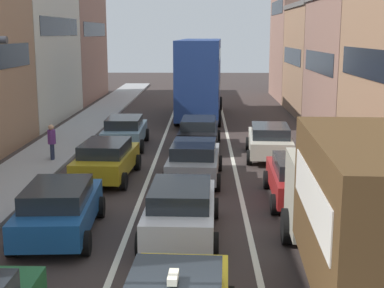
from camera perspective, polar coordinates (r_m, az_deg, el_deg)
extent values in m
cube|color=#A4A4A4|center=(28.68, -13.15, 0.23)|extent=(2.60, 64.00, 0.14)
cube|color=silver|center=(27.87, -3.14, 0.06)|extent=(0.16, 60.00, 0.01)
cube|color=silver|center=(27.82, 3.86, 0.03)|extent=(0.16, 60.00, 0.01)
cube|color=beige|center=(36.90, -18.75, 10.58)|extent=(7.00, 10.90, 10.65)
cube|color=black|center=(35.87, -13.41, 11.71)|extent=(0.02, 8.80, 1.10)
cube|color=#936B5B|center=(47.40, -14.19, 10.77)|extent=(7.00, 10.90, 10.45)
cube|color=black|center=(46.61, -9.97, 11.58)|extent=(0.02, 8.80, 1.10)
cube|color=#936B5B|center=(47.81, 13.01, 12.76)|extent=(7.00, 8.70, 13.66)
cube|color=black|center=(47.27, 8.75, 13.76)|extent=(0.02, 7.04, 1.10)
cube|color=#9E7556|center=(39.26, 15.39, 8.22)|extent=(7.00, 8.70, 7.13)
cube|color=black|center=(38.54, 10.28, 8.92)|extent=(0.02, 7.04, 1.10)
cube|color=#66605B|center=(39.25, 15.68, 13.64)|extent=(7.20, 8.70, 0.30)
cube|color=black|center=(29.89, 12.90, 8.24)|extent=(0.02, 7.04, 1.10)
cube|color=black|center=(21.33, 17.66, 7.91)|extent=(0.02, 7.04, 1.10)
cube|color=#B7B29E|center=(14.72, 14.67, -4.98)|extent=(2.51, 2.51, 1.90)
cube|color=black|center=(15.77, 13.95, -2.42)|extent=(2.02, 0.13, 0.70)
cube|color=#51381E|center=(11.00, 18.42, -6.72)|extent=(2.66, 5.55, 2.80)
cube|color=white|center=(10.67, 12.16, -5.35)|extent=(0.24, 4.48, 0.90)
cylinder|color=black|center=(14.91, 9.85, -8.39)|extent=(0.35, 0.97, 0.96)
cylinder|color=black|center=(15.35, 18.89, -8.28)|extent=(0.35, 0.97, 0.96)
cube|color=#F2EACC|center=(9.21, -1.97, -13.59)|extent=(0.18, 0.45, 0.12)
cube|color=silver|center=(15.22, -1.14, -7.05)|extent=(1.90, 4.34, 0.70)
cube|color=#1E2328|center=(14.86, -1.19, -5.25)|extent=(1.64, 2.44, 0.52)
cylinder|color=black|center=(16.79, -3.96, -6.54)|extent=(0.23, 0.64, 0.64)
cylinder|color=black|center=(16.69, 2.37, -6.64)|extent=(0.23, 0.64, 0.64)
cylinder|color=black|center=(14.06, -5.32, -10.21)|extent=(0.23, 0.64, 0.64)
cylinder|color=black|center=(13.94, 2.32, -10.37)|extent=(0.23, 0.64, 0.64)
cube|color=#194C8C|center=(15.67, -13.50, -6.82)|extent=(2.04, 4.40, 0.70)
cube|color=#1E2328|center=(15.32, -13.74, -5.07)|extent=(1.72, 2.50, 0.52)
cylinder|color=black|center=(17.33, -15.50, -6.37)|extent=(0.26, 0.65, 0.64)
cylinder|color=black|center=(17.00, -9.42, -6.45)|extent=(0.26, 0.65, 0.64)
cylinder|color=black|center=(14.67, -18.14, -9.82)|extent=(0.26, 0.65, 0.64)
cylinder|color=black|center=(14.27, -10.91, -10.04)|extent=(0.26, 0.65, 0.64)
cube|color=gray|center=(20.83, 0.23, -1.95)|extent=(2.01, 4.38, 0.70)
cube|color=#1E2328|center=(20.51, 0.19, -0.56)|extent=(1.70, 2.48, 0.52)
cylinder|color=black|center=(22.41, -1.87, -1.92)|extent=(0.25, 0.65, 0.64)
cylinder|color=black|center=(22.29, 2.84, -2.00)|extent=(0.25, 0.65, 0.64)
cylinder|color=black|center=(19.59, -2.75, -3.89)|extent=(0.25, 0.65, 0.64)
cylinder|color=black|center=(19.46, 2.65, -3.99)|extent=(0.25, 0.65, 0.64)
cube|color=#B29319|center=(21.23, -8.79, -1.83)|extent=(2.02, 4.39, 0.70)
cube|color=#1E2328|center=(20.92, -8.96, -0.46)|extent=(1.71, 2.49, 0.52)
cylinder|color=black|center=(22.91, -10.20, -1.80)|extent=(0.25, 0.65, 0.64)
cylinder|color=black|center=(22.53, -5.66, -1.90)|extent=(0.25, 0.65, 0.64)
cylinder|color=black|center=(20.18, -12.24, -3.69)|extent=(0.25, 0.65, 0.64)
cylinder|color=black|center=(19.74, -7.10, -3.85)|extent=(0.25, 0.65, 0.64)
cube|color=black|center=(26.62, 0.71, 1.00)|extent=(1.95, 4.36, 0.70)
cube|color=#1E2328|center=(26.33, 0.70, 2.12)|extent=(1.67, 2.46, 0.52)
cylinder|color=black|center=(28.18, -1.02, 0.85)|extent=(0.24, 0.65, 0.64)
cylinder|color=black|center=(28.10, 2.72, 0.81)|extent=(0.24, 0.65, 0.64)
cylinder|color=black|center=(25.32, -1.52, -0.36)|extent=(0.24, 0.65, 0.64)
cylinder|color=black|center=(25.23, 2.65, -0.41)|extent=(0.24, 0.65, 0.64)
cube|color=#759EB7|center=(27.14, -6.93, 1.11)|extent=(1.86, 4.32, 0.70)
cube|color=#1E2328|center=(26.85, -7.01, 2.21)|extent=(1.62, 2.43, 0.52)
cylinder|color=black|center=(28.76, -8.37, 0.95)|extent=(0.23, 0.64, 0.64)
cylinder|color=black|center=(28.53, -4.71, 0.95)|extent=(0.23, 0.64, 0.64)
cylinder|color=black|center=(25.93, -9.34, -0.23)|extent=(0.23, 0.64, 0.64)
cylinder|color=black|center=(25.68, -5.29, -0.24)|extent=(0.23, 0.64, 0.64)
cube|color=#A51E1E|center=(18.62, 10.95, -3.79)|extent=(1.93, 4.35, 0.70)
cube|color=#1E2328|center=(18.29, 11.10, -2.26)|extent=(1.66, 2.45, 0.52)
cylinder|color=black|center=(20.01, 7.73, -3.65)|extent=(0.24, 0.65, 0.64)
cylinder|color=black|center=(20.25, 12.94, -3.66)|extent=(0.24, 0.65, 0.64)
cylinder|color=black|center=(17.22, 8.52, -6.18)|extent=(0.24, 0.65, 0.64)
cylinder|color=black|center=(17.50, 14.56, -6.15)|extent=(0.24, 0.65, 0.64)
cube|color=beige|center=(24.80, 8.02, 0.11)|extent=(2.06, 4.40, 0.70)
cube|color=#1E2328|center=(24.50, 8.08, 1.30)|extent=(1.73, 2.50, 0.52)
cylinder|color=black|center=(26.26, 5.82, 0.02)|extent=(0.26, 0.65, 0.64)
cylinder|color=black|center=(26.36, 9.83, -0.05)|extent=(0.26, 0.65, 0.64)
cylinder|color=black|center=(23.41, 5.94, -1.40)|extent=(0.26, 0.65, 0.64)
cylinder|color=black|center=(23.52, 10.43, -1.46)|extent=(0.26, 0.65, 0.64)
cube|color=navy|center=(35.82, 0.85, 5.36)|extent=(2.90, 10.59, 2.40)
cube|color=black|center=(35.78, 0.85, 5.93)|extent=(2.91, 9.96, 0.70)
cube|color=navy|center=(35.65, 0.86, 9.00)|extent=(2.90, 10.59, 2.16)
cube|color=black|center=(35.64, 0.86, 9.39)|extent=(2.91, 9.96, 0.64)
cylinder|color=black|center=(39.78, -0.71, 4.23)|extent=(0.34, 1.01, 1.00)
cylinder|color=black|center=(39.68, 2.90, 4.19)|extent=(0.34, 1.01, 1.00)
cylinder|color=black|center=(32.94, -1.58, 2.71)|extent=(0.34, 1.01, 1.00)
cylinder|color=black|center=(32.82, 2.77, 2.67)|extent=(0.34, 1.01, 1.00)
cylinder|color=#262D47|center=(24.54, -14.20, -0.87)|extent=(0.16, 0.16, 0.82)
cylinder|color=#262D47|center=(24.37, -14.25, -0.96)|extent=(0.16, 0.16, 0.82)
cylinder|color=#66337F|center=(24.32, -14.30, 0.72)|extent=(0.34, 0.34, 0.60)
sphere|color=tan|center=(24.24, -14.35, 1.69)|extent=(0.24, 0.24, 0.24)
cylinder|color=#66337F|center=(24.52, -14.25, 0.88)|extent=(0.10, 0.10, 0.55)
cylinder|color=#66337F|center=(24.10, -14.37, 0.69)|extent=(0.10, 0.10, 0.55)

